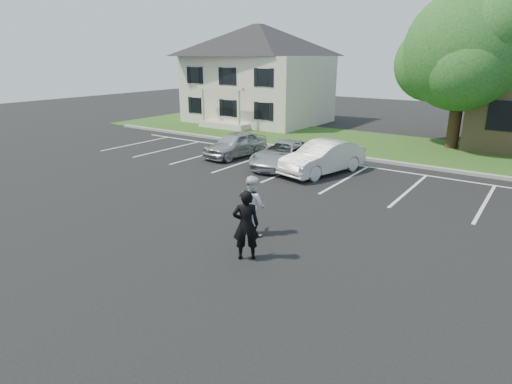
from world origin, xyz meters
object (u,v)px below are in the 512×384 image
tree (466,54)px  car_silver_minivan (283,154)px  house (258,74)px  car_white_sedan (323,158)px  man_black_suit (246,225)px  car_silver_west (235,144)px  man_white_shirt (252,205)px

tree → car_silver_minivan: (-6.07, -9.45, -4.73)m
house → car_white_sedan: house is taller
house → car_silver_minivan: (9.46, -11.58, -3.21)m
house → man_black_suit: 25.19m
car_silver_west → tree: bearing=49.9°
man_black_suit → car_silver_minivan: bearing=-102.6°
car_silver_west → car_silver_minivan: car_silver_west is taller
car_silver_minivan → car_white_sedan: car_white_sedan is taller
house → car_silver_minivan: size_ratio=2.30×
tree → car_white_sedan: bearing=-112.2°
man_white_shirt → car_white_sedan: size_ratio=0.41×
man_black_suit → man_white_shirt: man_black_suit is taller
car_white_sedan → house: bearing=149.7°
house → car_white_sedan: bearing=-44.9°
tree → car_silver_minivan: tree is taller
house → car_silver_west: (6.21, -11.19, -3.15)m
car_silver_minivan → man_black_suit: bearing=-72.1°
car_silver_minivan → house: bearing=121.2°
man_white_shirt → car_white_sedan: (-1.41, 7.64, -0.18)m
tree → man_black_suit: size_ratio=4.51×
car_silver_minivan → man_white_shirt: bearing=-72.9°
car_silver_west → car_white_sedan: size_ratio=0.87×
tree → man_white_shirt: tree is taller
car_silver_west → car_silver_minivan: 3.27m
man_white_shirt → tree: bearing=-76.1°
tree → man_black_suit: bearing=-94.9°
car_silver_west → car_white_sedan: bearing=1.1°
car_silver_west → man_black_suit: bearing=-45.4°
house → tree: 15.75m
man_white_shirt → car_silver_west: bearing=-27.6°
tree → car_silver_west: 13.80m
car_silver_west → car_white_sedan: 5.46m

